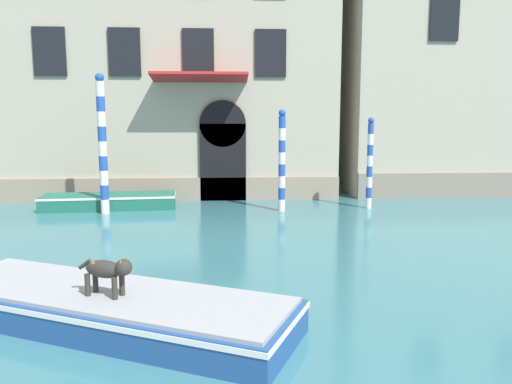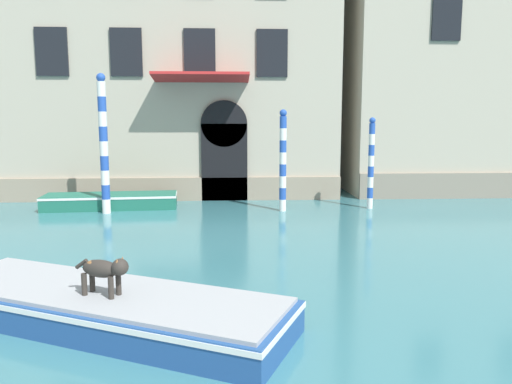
{
  "view_description": "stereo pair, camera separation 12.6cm",
  "coord_description": "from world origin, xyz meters",
  "px_view_note": "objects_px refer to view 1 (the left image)",
  "views": [
    {
      "loc": [
        4.27,
        -0.79,
        3.2
      ],
      "look_at": [
        5.12,
        12.87,
        1.2
      ],
      "focal_mm": 35.0,
      "sensor_mm": 36.0,
      "label": 1
    },
    {
      "loc": [
        4.39,
        -0.8,
        3.2
      ],
      "look_at": [
        5.12,
        12.87,
        1.2
      ],
      "focal_mm": 35.0,
      "sensor_mm": 36.0,
      "label": 2
    }
  ],
  "objects_px": {
    "dog_on_deck": "(108,270)",
    "mooring_pole_1": "(102,144)",
    "boat_foreground": "(106,306)",
    "boat_moored_near_palazzo": "(110,201)",
    "mooring_pole_0": "(370,163)",
    "mooring_pole_2": "(282,160)"
  },
  "relations": [
    {
      "from": "dog_on_deck",
      "to": "mooring_pole_0",
      "type": "xyz_separation_m",
      "value": [
        6.96,
        10.16,
        0.7
      ]
    },
    {
      "from": "boat_moored_near_palazzo",
      "to": "mooring_pole_0",
      "type": "xyz_separation_m",
      "value": [
        9.37,
        -0.54,
        1.38
      ]
    },
    {
      "from": "boat_foreground",
      "to": "dog_on_deck",
      "type": "bearing_deg",
      "value": -41.37
    },
    {
      "from": "dog_on_deck",
      "to": "mooring_pole_2",
      "type": "relative_size",
      "value": 0.25
    },
    {
      "from": "boat_foreground",
      "to": "mooring_pole_2",
      "type": "bearing_deg",
      "value": 92.96
    },
    {
      "from": "boat_foreground",
      "to": "mooring_pole_0",
      "type": "height_order",
      "value": "mooring_pole_0"
    },
    {
      "from": "dog_on_deck",
      "to": "mooring_pole_1",
      "type": "distance_m",
      "value": 10.08
    },
    {
      "from": "boat_moored_near_palazzo",
      "to": "mooring_pole_0",
      "type": "relative_size",
      "value": 1.47
    },
    {
      "from": "dog_on_deck",
      "to": "boat_moored_near_palazzo",
      "type": "relative_size",
      "value": 0.18
    },
    {
      "from": "mooring_pole_1",
      "to": "dog_on_deck",
      "type": "bearing_deg",
      "value": -76.47
    },
    {
      "from": "boat_moored_near_palazzo",
      "to": "mooring_pole_0",
      "type": "height_order",
      "value": "mooring_pole_0"
    },
    {
      "from": "boat_foreground",
      "to": "mooring_pole_1",
      "type": "xyz_separation_m",
      "value": [
        -2.23,
        9.46,
        2.09
      ]
    },
    {
      "from": "mooring_pole_0",
      "to": "mooring_pole_1",
      "type": "height_order",
      "value": "mooring_pole_1"
    },
    {
      "from": "boat_moored_near_palazzo",
      "to": "mooring_pole_1",
      "type": "height_order",
      "value": "mooring_pole_1"
    },
    {
      "from": "boat_foreground",
      "to": "dog_on_deck",
      "type": "relative_size",
      "value": 7.13
    },
    {
      "from": "boat_foreground",
      "to": "boat_moored_near_palazzo",
      "type": "xyz_separation_m",
      "value": [
        -2.3,
        10.46,
        -0.01
      ]
    },
    {
      "from": "dog_on_deck",
      "to": "mooring_pole_0",
      "type": "bearing_deg",
      "value": 78.17
    },
    {
      "from": "boat_moored_near_palazzo",
      "to": "mooring_pole_2",
      "type": "bearing_deg",
      "value": -12.81
    },
    {
      "from": "boat_foreground",
      "to": "mooring_pole_1",
      "type": "bearing_deg",
      "value": 128.15
    },
    {
      "from": "mooring_pole_2",
      "to": "boat_foreground",
      "type": "bearing_deg",
      "value": -111.94
    },
    {
      "from": "mooring_pole_0",
      "to": "mooring_pole_1",
      "type": "relative_size",
      "value": 0.69
    },
    {
      "from": "dog_on_deck",
      "to": "mooring_pole_1",
      "type": "relative_size",
      "value": 0.19
    }
  ]
}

